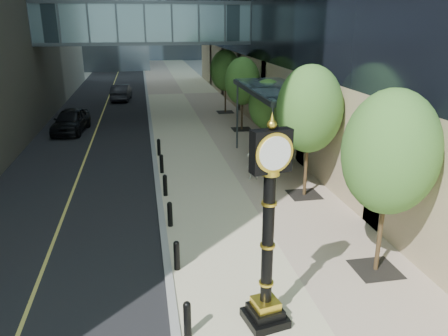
{
  "coord_description": "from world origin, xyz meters",
  "views": [
    {
      "loc": [
        -3.48,
        -8.19,
        7.69
      ],
      "look_at": [
        -0.67,
        6.85,
        2.51
      ],
      "focal_mm": 35.0,
      "sensor_mm": 36.0,
      "label": 1
    }
  ],
  "objects_px": {
    "street_clock": "(268,242)",
    "car_far": "(121,92)",
    "pedestrian": "(253,161)",
    "car_near": "(71,121)"
  },
  "relations": [
    {
      "from": "street_clock",
      "to": "car_far",
      "type": "distance_m",
      "value": 36.47
    },
    {
      "from": "pedestrian",
      "to": "car_near",
      "type": "xyz_separation_m",
      "value": [
        -10.47,
        12.1,
        -0.14
      ]
    },
    {
      "from": "street_clock",
      "to": "pedestrian",
      "type": "relative_size",
      "value": 2.89
    },
    {
      "from": "car_near",
      "to": "street_clock",
      "type": "bearing_deg",
      "value": -63.92
    },
    {
      "from": "pedestrian",
      "to": "car_far",
      "type": "height_order",
      "value": "pedestrian"
    },
    {
      "from": "pedestrian",
      "to": "car_far",
      "type": "xyz_separation_m",
      "value": [
        -7.37,
        25.24,
        -0.21
      ]
    },
    {
      "from": "street_clock",
      "to": "pedestrian",
      "type": "distance_m",
      "value": 11.22
    },
    {
      "from": "street_clock",
      "to": "car_far",
      "type": "height_order",
      "value": "street_clock"
    },
    {
      "from": "street_clock",
      "to": "car_near",
      "type": "relative_size",
      "value": 1.11
    },
    {
      "from": "street_clock",
      "to": "car_far",
      "type": "xyz_separation_m",
      "value": [
        -4.95,
        36.1,
        -1.64
      ]
    }
  ]
}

